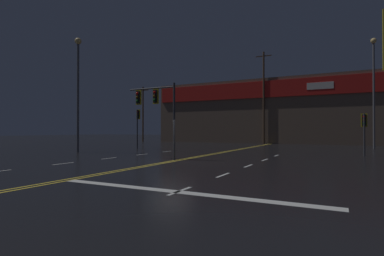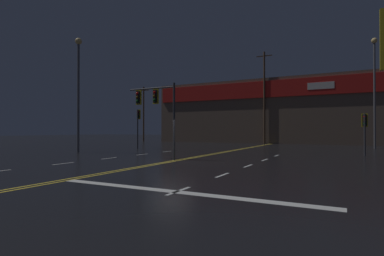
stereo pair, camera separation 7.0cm
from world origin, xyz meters
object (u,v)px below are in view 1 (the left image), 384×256
at_px(traffic_signal_median, 155,103).
at_px(traffic_signal_corner_northeast, 364,125).
at_px(traffic_signal_corner_northwest, 138,120).
at_px(streetlight_near_left, 78,79).
at_px(streetlight_far_median, 374,80).

xyz_separation_m(traffic_signal_median, traffic_signal_corner_northeast, (12.30, 8.80, -1.41)).
relative_size(traffic_signal_corner_northwest, streetlight_near_left, 0.41).
height_order(traffic_signal_corner_northeast, traffic_signal_corner_northwest, traffic_signal_corner_northwest).
relative_size(traffic_signal_median, traffic_signal_corner_northwest, 1.22).
distance_m(streetlight_near_left, streetlight_far_median, 28.53).
bearing_deg(streetlight_near_left, streetlight_far_median, 36.67).
height_order(traffic_signal_median, streetlight_near_left, streetlight_near_left).
bearing_deg(traffic_signal_corner_northeast, traffic_signal_corner_northwest, -178.77).
bearing_deg(traffic_signal_corner_northwest, streetlight_near_left, -102.77).
distance_m(traffic_signal_corner_northeast, traffic_signal_corner_northwest, 20.05).
xyz_separation_m(traffic_signal_corner_northwest, streetlight_far_median, (21.43, 10.64, 4.06)).
relative_size(traffic_signal_corner_northeast, traffic_signal_corner_northwest, 0.77).
bearing_deg(traffic_signal_corner_northeast, traffic_signal_median, -144.41).
bearing_deg(traffic_signal_median, streetlight_near_left, 167.78).
distance_m(traffic_signal_corner_northwest, streetlight_far_median, 24.27).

